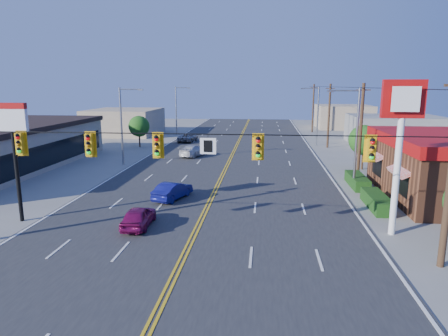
# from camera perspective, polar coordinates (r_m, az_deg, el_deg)

# --- Properties ---
(ground) EXTENTS (160.00, 160.00, 0.00)m
(ground) POSITION_cam_1_polar(r_m,az_deg,el_deg) (20.18, -5.62, -12.29)
(ground) COLOR gray
(ground) RESTS_ON ground
(road) EXTENTS (20.00, 120.00, 0.06)m
(road) POSITION_cam_1_polar(r_m,az_deg,el_deg) (39.10, 0.15, -0.32)
(road) COLOR #2D2D30
(road) RESTS_ON ground
(signal_span) EXTENTS (24.32, 0.34, 9.00)m
(signal_span) POSITION_cam_1_polar(r_m,az_deg,el_deg) (18.76, -6.27, 1.49)
(signal_span) COLOR #47301E
(signal_span) RESTS_ON ground
(kfc_pylon) EXTENTS (2.20, 0.36, 8.50)m
(kfc_pylon) POSITION_cam_1_polar(r_m,az_deg,el_deg) (23.30, 23.96, 5.42)
(kfc_pylon) COLOR white
(kfc_pylon) RESTS_ON ground
(pizza_hut_sign) EXTENTS (1.90, 0.30, 6.85)m
(pizza_hut_sign) POSITION_cam_1_polar(r_m,az_deg,el_deg) (26.72, -27.88, 3.89)
(pizza_hut_sign) COLOR black
(pizza_hut_sign) RESTS_ON ground
(streetlight_se) EXTENTS (2.55, 0.25, 8.00)m
(streetlight_se) POSITION_cam_1_polar(r_m,az_deg,el_deg) (33.01, 18.12, 4.75)
(streetlight_se) COLOR gray
(streetlight_se) RESTS_ON ground
(streetlight_ne) EXTENTS (2.55, 0.25, 8.00)m
(streetlight_ne) POSITION_cam_1_polar(r_m,az_deg,el_deg) (56.61, 13.05, 7.71)
(streetlight_ne) COLOR gray
(streetlight_ne) RESTS_ON ground
(streetlight_sw) EXTENTS (2.55, 0.25, 8.00)m
(streetlight_sw) POSITION_cam_1_polar(r_m,az_deg,el_deg) (42.78, -14.21, 6.45)
(streetlight_sw) COLOR gray
(streetlight_sw) RESTS_ON ground
(streetlight_nw) EXTENTS (2.55, 0.25, 8.00)m
(streetlight_nw) POSITION_cam_1_polar(r_m,az_deg,el_deg) (67.74, -6.68, 8.55)
(streetlight_nw) COLOR gray
(streetlight_nw) RESTS_ON ground
(utility_pole_near) EXTENTS (0.28, 0.28, 8.40)m
(utility_pole_near) POSITION_cam_1_polar(r_m,az_deg,el_deg) (37.24, 18.93, 4.94)
(utility_pole_near) COLOR #47301E
(utility_pole_near) RESTS_ON ground
(utility_pole_mid) EXTENTS (0.28, 0.28, 8.40)m
(utility_pole_mid) POSITION_cam_1_polar(r_m,az_deg,el_deg) (54.85, 14.76, 7.18)
(utility_pole_mid) COLOR #47301E
(utility_pole_mid) RESTS_ON ground
(utility_pole_far) EXTENTS (0.28, 0.28, 8.40)m
(utility_pole_far) POSITION_cam_1_polar(r_m,az_deg,el_deg) (72.65, 12.61, 8.31)
(utility_pole_far) COLOR #47301E
(utility_pole_far) RESTS_ON ground
(tree_kfc_rear) EXTENTS (2.94, 2.94, 4.41)m
(tree_kfc_rear) POSITION_cam_1_polar(r_m,az_deg,el_deg) (41.55, 19.35, 3.80)
(tree_kfc_rear) COLOR #47301E
(tree_kfc_rear) RESTS_ON ground
(tree_west) EXTENTS (2.80, 2.80, 4.20)m
(tree_west) POSITION_cam_1_polar(r_m,az_deg,el_deg) (54.96, -12.05, 5.84)
(tree_west) COLOR #47301E
(tree_west) RESTS_ON ground
(bld_east_mid) EXTENTS (12.00, 10.00, 4.00)m
(bld_east_mid) POSITION_cam_1_polar(r_m,az_deg,el_deg) (61.16, 23.22, 4.98)
(bld_east_mid) COLOR gray
(bld_east_mid) RESTS_ON ground
(bld_west_far) EXTENTS (11.00, 12.00, 4.20)m
(bld_west_far) POSITION_cam_1_polar(r_m,az_deg,el_deg) (70.47, -14.01, 6.43)
(bld_west_far) COLOR tan
(bld_west_far) RESTS_ON ground
(bld_east_far) EXTENTS (10.00, 10.00, 4.40)m
(bld_east_far) POSITION_cam_1_polar(r_m,az_deg,el_deg) (81.70, 16.68, 7.05)
(bld_east_far) COLOR tan
(bld_east_far) RESTS_ON ground
(car_magenta) EXTENTS (1.55, 3.62, 1.22)m
(car_magenta) POSITION_cam_1_polar(r_m,az_deg,el_deg) (24.04, -12.11, -6.94)
(car_magenta) COLOR maroon
(car_magenta) RESTS_ON ground
(car_blue) EXTENTS (2.43, 4.05, 1.26)m
(car_blue) POSITION_cam_1_polar(r_m,az_deg,el_deg) (29.31, -7.34, -3.32)
(car_blue) COLOR navy
(car_blue) RESTS_ON ground
(car_white) EXTENTS (3.23, 4.87, 1.31)m
(car_white) POSITION_cam_1_polar(r_m,az_deg,el_deg) (46.75, -4.37, 2.42)
(car_white) COLOR silver
(car_white) RESTS_ON ground
(car_silver) EXTENTS (2.59, 4.69, 1.24)m
(car_silver) POSITION_cam_1_polar(r_m,az_deg,el_deg) (58.99, -5.20, 4.32)
(car_silver) COLOR gray
(car_silver) RESTS_ON ground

